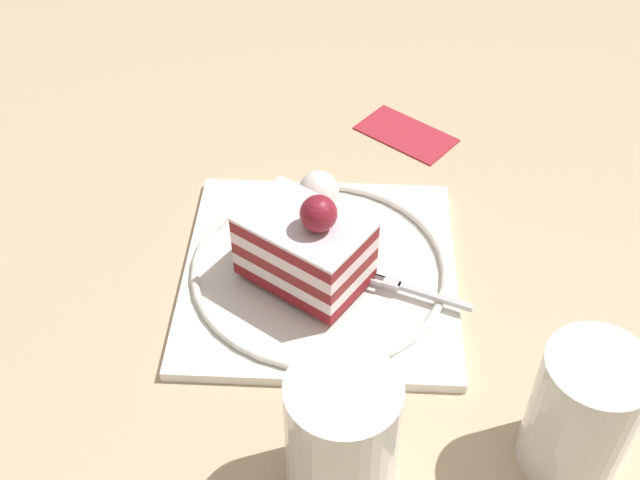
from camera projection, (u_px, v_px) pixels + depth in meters
ground_plane at (306, 283)px, 0.73m from camera, size 2.40×2.40×0.00m
dessert_plate at (320, 270)px, 0.73m from camera, size 0.27×0.27×0.02m
cake_slice at (306, 247)px, 0.69m from camera, size 0.11×0.13×0.10m
whipped_cream_dollop at (320, 193)px, 0.76m from camera, size 0.04×0.04×0.05m
fork at (410, 289)px, 0.70m from camera, size 0.04×0.10×0.00m
drink_glass_near at (342, 443)px, 0.55m from camera, size 0.08×0.08×0.12m
drink_glass_far at (581, 416)px, 0.57m from camera, size 0.08×0.08×0.11m
folded_napkin at (406, 134)px, 0.90m from camera, size 0.11×0.12×0.00m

